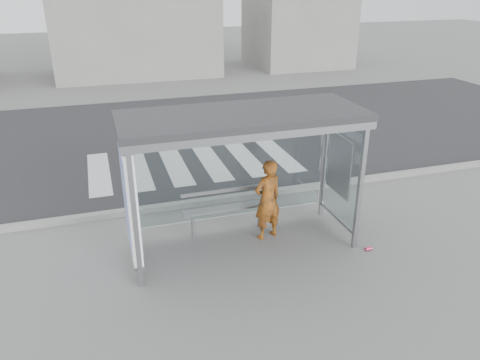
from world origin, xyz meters
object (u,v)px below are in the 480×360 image
person (268,200)px  bench (226,208)px  soda_can (368,249)px  bus_shelter (221,149)px

person → bench: person is taller
bench → soda_can: (2.35, -1.48, -0.50)m
soda_can → bus_shelter: bearing=159.6°
person → soda_can: bearing=132.1°
bus_shelter → soda_can: (2.57, -0.96, -1.95)m
bench → person: bearing=-31.4°
bench → soda_can: bearing=-32.2°
person → bench: (-0.70, 0.43, -0.27)m
bus_shelter → soda_can: bus_shelter is taller
bus_shelter → person: size_ratio=2.62×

